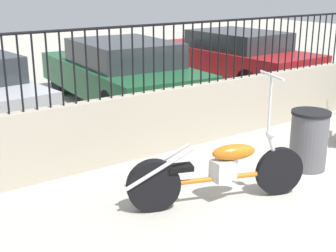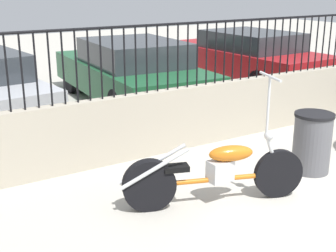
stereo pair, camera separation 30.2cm
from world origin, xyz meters
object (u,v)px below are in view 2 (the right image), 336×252
Objects in this scene: motorcycle_orange at (208,173)px; trash_bin at (312,143)px; car_red at (246,57)px; car_green at (131,71)px.

motorcycle_orange is 2.57× the size of trash_bin.
trash_bin is at bearing 146.78° from car_red.
car_red is (3.21, 0.11, 0.00)m from car_green.
car_red reaches higher than trash_bin.
car_green is 3.22m from car_red.
car_red is at bearing 57.76° from trash_bin.
motorcycle_orange is 6.68m from car_red.
car_green is (-0.25, 4.58, 0.26)m from trash_bin.
car_green is at bearing 91.02° from car_red.
motorcycle_orange is at bearing -178.70° from trash_bin.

